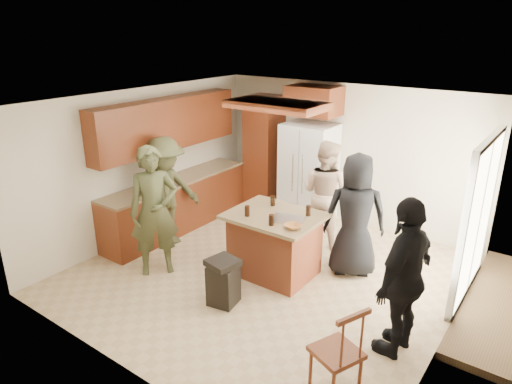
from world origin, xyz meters
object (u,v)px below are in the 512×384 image
Objects in this scene: person_side_right at (404,278)px; refrigerator at (308,173)px; person_counter at (166,192)px; trash_bin at (223,281)px; person_behind_right at (355,216)px; person_front_left at (154,211)px; person_behind_left at (325,193)px; spindle_chair at (338,353)px; kitchen_island at (274,244)px.

person_side_right reaches higher than refrigerator.
refrigerator is at bearing -18.17° from person_counter.
person_behind_right is at bearing 59.48° from trash_bin.
person_counter reaches higher than trash_bin.
person_front_left is 0.91m from person_counter.
trash_bin is at bearing 89.95° from person_behind_left.
person_side_right is at bearing 139.79° from person_behind_left.
trash_bin is 0.63× the size of spindle_chair.
person_side_right is 1.01× the size of refrigerator.
spindle_chair reaches higher than trash_bin.
person_behind_left is (1.51, 2.29, -0.08)m from person_front_left.
person_behind_left reaches higher than trash_bin.
person_side_right is at bearing -16.22° from kitchen_island.
person_front_left is 1.05× the size of person_behind_right.
person_behind_right reaches higher than person_behind_left.
person_front_left is at bearing -76.57° from person_side_right.
spindle_chair reaches higher than kitchen_island.
person_behind_left is at bearing 4.84° from person_front_left.
person_counter is at bearing 156.38° from trash_bin.
person_behind_left is 2.76× the size of trash_bin.
person_front_left is 1.77m from kitchen_island.
spindle_chair is at bearing -15.85° from trash_bin.
spindle_chair is (2.40, -3.60, -0.45)m from refrigerator.
trash_bin is (1.32, -0.08, -0.63)m from person_front_left.
person_behind_left is 2.76m from person_side_right.
person_counter is 1.01× the size of refrigerator.
person_behind_left is 1.75× the size of spindle_chair.
person_front_left reaches higher than refrigerator.
person_counter is (-0.54, 0.73, -0.04)m from person_front_left.
person_front_left is at bearing 169.12° from spindle_chair.
refrigerator reaches higher than trash_bin.
kitchen_island is (1.42, 0.95, -0.47)m from person_front_left.
person_behind_left reaches higher than spindle_chair.
spindle_chair is at bearing -56.28° from refrigerator.
person_behind_left is at bearing -67.27° from person_behind_right.
spindle_chair is at bearing 124.74° from person_behind_left.
person_behind_left is 0.97× the size of person_behind_right.
person_side_right is (1.14, -1.28, 0.01)m from person_behind_right.
refrigerator is at bearing 23.16° from person_front_left.
person_behind_left is 1.05m from person_behind_right.
refrigerator is 1.81× the size of spindle_chair.
person_counter is 1.82× the size of spindle_chair.
spindle_chair is at bearing -41.29° from kitchen_island.
person_behind_left is 2.57m from person_counter.
person_front_left is 1.05× the size of refrigerator.
refrigerator is (0.80, 2.98, -0.05)m from person_front_left.
person_behind_right is at bearing 111.26° from spindle_chair.
refrigerator is at bearing 123.72° from spindle_chair.
person_counter is (-2.04, -1.56, 0.03)m from person_behind_left.
person_side_right is 1.01× the size of person_counter.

